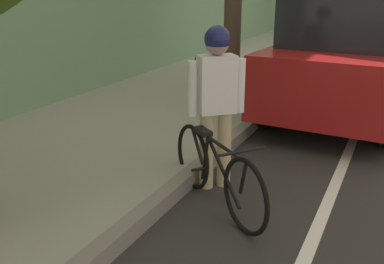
{
  "coord_description": "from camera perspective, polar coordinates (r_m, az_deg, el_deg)",
  "views": [
    {
      "loc": [
        -0.07,
        11.69,
        2.14
      ],
      "look_at": [
        1.02,
        9.43,
        1.29
      ],
      "focal_mm": 41.51,
      "sensor_mm": 36.0,
      "label": 1
    }
  ],
  "objects": [
    {
      "name": "cyclist_with_backpack",
      "position": [
        4.63,
        3.04,
        5.21
      ],
      "size": [
        0.55,
        0.54,
        1.74
      ],
      "color": "#C6B284",
      "rests_on": "ground"
    },
    {
      "name": "curb_edge",
      "position": [
        12.04,
        16.07,
        8.15
      ],
      "size": [
        0.16,
        34.11,
        0.17
      ],
      "primitive_type": "cube",
      "color": "gray",
      "rests_on": "ground"
    },
    {
      "name": "lane_stripe_bike_edge",
      "position": [
        11.9,
        23.04,
        6.88
      ],
      "size": [
        0.12,
        34.11,
        0.01
      ],
      "primitive_type": "cube",
      "color": "white",
      "rests_on": "ground"
    },
    {
      "name": "parked_sedan_green_second",
      "position": [
        14.19,
        22.09,
        11.76
      ],
      "size": [
        2.01,
        4.48,
        1.52
      ],
      "color": "#1E512D",
      "rests_on": "ground"
    },
    {
      "name": "parked_suv_red_mid",
      "position": [
        7.93,
        19.86,
        9.54
      ],
      "size": [
        2.19,
        4.81,
        1.99
      ],
      "color": "maroon",
      "rests_on": "ground"
    },
    {
      "name": "sidewalk",
      "position": [
        12.44,
        8.19,
        9.01
      ],
      "size": [
        3.28,
        34.11,
        0.17
      ],
      "primitive_type": "cube",
      "color": "#96988F",
      "rests_on": "ground"
    },
    {
      "name": "bicycle_at_curb",
      "position": [
        4.36,
        3.09,
        -5.17
      ],
      "size": [
        1.41,
        1.11,
        0.77
      ],
      "color": "black",
      "rests_on": "ground"
    }
  ]
}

